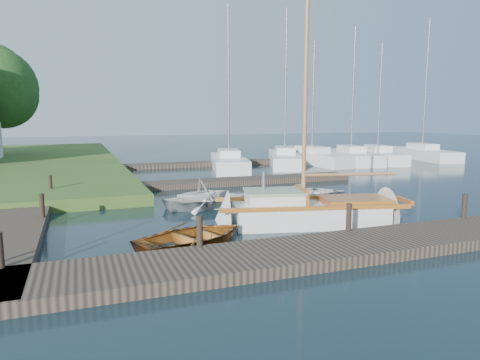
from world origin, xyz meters
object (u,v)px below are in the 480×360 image
object	(u,v)px
mooring_post_5	(50,184)
tender_b	(204,190)
mooring_post_0	(0,250)
mooring_post_3	(464,206)
tender_c	(303,191)
marina_boat_7	(422,153)
mooring_post_2	(349,217)
sailboat	(313,214)
mooring_post_1	(200,231)
marina_boat_6	(377,155)
dinghy	(193,233)
marina_boat_4	(312,157)
marina_boat_5	(351,156)
tender_a	(209,197)
mooring_post_4	(42,206)
marina_boat_3	(285,158)
marina_boat_2	(229,161)

from	to	relation	value
mooring_post_5	tender_b	distance (m)	6.92
tender_b	mooring_post_0	bearing A→B (deg)	123.55
mooring_post_3	tender_c	xyz separation A→B (m)	(-2.55, 6.16, -0.31)
tender_c	marina_boat_7	xyz separation A→B (m)	(19.39, 13.33, 0.19)
mooring_post_2	marina_boat_7	xyz separation A→B (m)	(21.34, 19.48, -0.12)
mooring_post_5	sailboat	bearing A→B (deg)	-42.77
marina_boat_7	mooring_post_1	bearing A→B (deg)	138.73
tender_c	marina_boat_7	distance (m)	23.53
marina_boat_6	marina_boat_7	world-z (taller)	marina_boat_7
mooring_post_2	dinghy	world-z (taller)	mooring_post_2
marina_boat_4	marina_boat_5	distance (m)	3.43
tender_a	sailboat	bearing A→B (deg)	-156.55
mooring_post_1	mooring_post_3	size ratio (longest dim) A/B	1.00
mooring_post_5	tender_a	world-z (taller)	mooring_post_5
mooring_post_4	tender_b	world-z (taller)	tender_b
mooring_post_3	marina_boat_5	xyz separation A→B (m)	(9.00, 19.02, -0.13)
marina_boat_3	mooring_post_5	bearing A→B (deg)	143.13
mooring_post_1	tender_b	distance (m)	6.74
tender_c	marina_boat_7	bearing A→B (deg)	-36.42
marina_boat_2	marina_boat_3	xyz separation A→B (m)	(5.02, 1.16, -0.00)
mooring_post_1	tender_c	world-z (taller)	mooring_post_1
mooring_post_0	marina_boat_2	distance (m)	21.74
mooring_post_5	marina_boat_4	xyz separation A→B (m)	(18.60, 9.42, -0.14)
mooring_post_0	mooring_post_2	distance (m)	9.00
mooring_post_5	dinghy	distance (m)	9.75
marina_boat_6	marina_boat_7	size ratio (longest dim) A/B	0.79
dinghy	marina_boat_3	bearing A→B (deg)	-52.94
marina_boat_3	mooring_post_1	bearing A→B (deg)	170.72
tender_c	marina_boat_6	xyz separation A→B (m)	(13.95, 12.56, 0.17)
mooring_post_1	marina_boat_4	world-z (taller)	marina_boat_4
tender_c	marina_boat_3	distance (m)	14.52
mooring_post_1	marina_boat_5	xyz separation A→B (m)	(18.00, 19.02, -0.13)
mooring_post_0	dinghy	bearing A→B (deg)	14.19
mooring_post_0	tender_b	xyz separation A→B (m)	(6.45, 6.46, -0.08)
marina_boat_5	mooring_post_2	bearing A→B (deg)	157.74
mooring_post_1	marina_boat_2	world-z (taller)	marina_boat_2
mooring_post_5	sailboat	world-z (taller)	sailboat
tender_b	marina_boat_5	distance (m)	20.38
marina_boat_3	marina_boat_6	size ratio (longest dim) A/B	1.23
mooring_post_0	mooring_post_1	bearing A→B (deg)	0.00
marina_boat_2	marina_boat_3	distance (m)	5.15
mooring_post_2	marina_boat_6	bearing A→B (deg)	49.67
marina_boat_6	marina_boat_4	bearing A→B (deg)	101.30
mooring_post_2	marina_boat_5	xyz separation A→B (m)	(13.50, 19.02, -0.13)
mooring_post_2	mooring_post_3	bearing A→B (deg)	0.00
mooring_post_1	marina_boat_7	size ratio (longest dim) A/B	0.07
tender_a	marina_boat_5	xyz separation A→B (m)	(15.90, 12.85, 0.19)
mooring_post_2	tender_c	world-z (taller)	mooring_post_2
tender_b	marina_boat_6	distance (m)	22.15
mooring_post_3	marina_boat_4	bearing A→B (deg)	73.93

